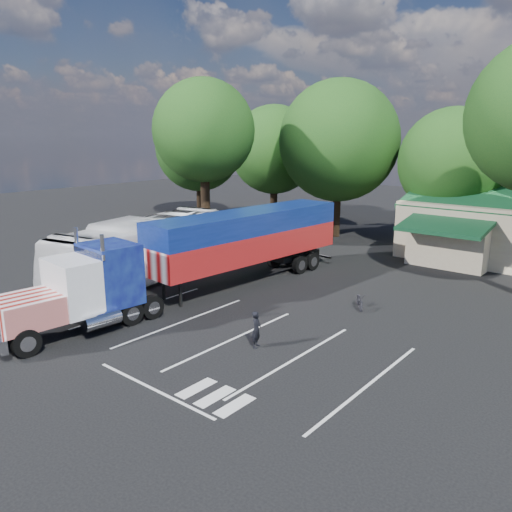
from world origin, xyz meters
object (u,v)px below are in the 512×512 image
Objects in this scene: semi_truck at (212,248)px; woman at (256,329)px; tour_bus at (145,249)px; silver_sedan at (472,254)px; bicycle at (360,300)px.

semi_truck reaches higher than woman.
tour_bus reaches higher than silver_sedan.
woman is at bearing -28.79° from tour_bus.
semi_truck is at bearing 38.73° from woman.
semi_truck is 5.12× the size of silver_sedan.
silver_sedan is (9.19, 15.80, -1.83)m from semi_truck.
woman is at bearing -134.42° from bicycle.
bicycle is 13.09m from silver_sedan.
woman is (6.65, -4.20, -1.74)m from semi_truck.
tour_bus reaches higher than bicycle.
woman is 0.11× the size of tour_bus.
woman reaches higher than silver_sedan.
tour_bus reaches higher than woman.
bicycle is 0.38× the size of silver_sedan.
silver_sedan is (14.03, 16.60, -1.20)m from tour_bus.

